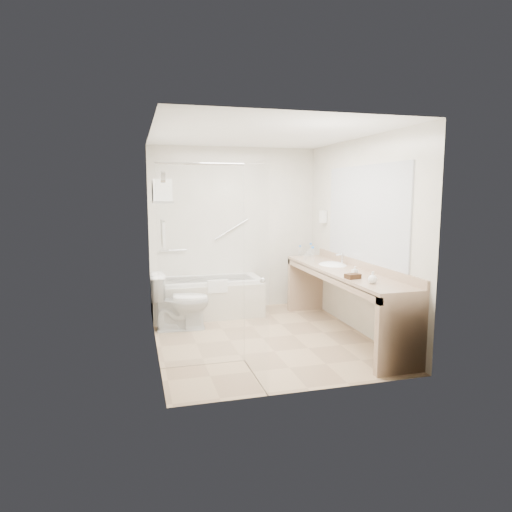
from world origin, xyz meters
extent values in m
plane|color=tan|center=(0.00, 0.00, 0.00)|extent=(3.20, 3.20, 0.00)
cube|color=white|center=(0.00, 0.00, 2.50)|extent=(2.60, 3.20, 0.10)
cube|color=beige|center=(0.00, 1.60, 1.25)|extent=(2.60, 0.10, 2.50)
cube|color=beige|center=(0.00, -1.60, 1.25)|extent=(2.60, 0.10, 2.50)
cube|color=beige|center=(-1.30, 0.00, 1.25)|extent=(0.10, 3.20, 2.50)
cube|color=beige|center=(1.30, 0.00, 1.25)|extent=(0.10, 3.20, 2.50)
cube|color=white|center=(-0.50, 1.25, 0.28)|extent=(1.60, 0.70, 0.55)
cube|color=beige|center=(-0.50, 0.89, 0.25)|extent=(1.60, 0.02, 0.50)
cube|color=white|center=(-0.40, 0.90, 0.50)|extent=(0.28, 0.06, 0.18)
cylinder|color=silver|center=(-0.95, 1.56, 0.95)|extent=(0.40, 0.03, 0.03)
cylinder|color=silver|center=(-0.05, 1.56, 1.25)|extent=(0.53, 0.03, 0.33)
cube|color=silver|center=(-0.85, -0.70, 1.05)|extent=(0.90, 0.01, 2.10)
cube|color=silver|center=(-0.40, -1.15, 1.05)|extent=(0.02, 0.90, 2.10)
cylinder|color=silver|center=(-0.85, -0.70, 2.10)|extent=(0.90, 0.02, 0.02)
sphere|color=silver|center=(-0.37, -1.30, 1.00)|extent=(0.05, 0.05, 0.05)
cylinder|color=silver|center=(-1.25, -1.15, 1.95)|extent=(0.04, 0.10, 0.10)
cube|color=silver|center=(-1.17, 0.35, 1.70)|extent=(0.24, 0.55, 0.02)
cylinder|color=silver|center=(-1.17, 0.35, 1.48)|extent=(0.02, 0.55, 0.02)
cube|color=white|center=(-1.17, 0.35, 1.32)|extent=(0.03, 0.42, 0.32)
cube|color=white|center=(-1.17, 0.35, 1.76)|extent=(0.22, 0.40, 0.08)
cube|color=white|center=(-1.17, 0.35, 1.84)|extent=(0.22, 0.40, 0.08)
cube|color=white|center=(-1.17, 0.35, 1.93)|extent=(0.22, 0.40, 0.08)
cube|color=tan|center=(1.02, -0.15, 0.82)|extent=(0.55, 2.70, 0.05)
cube|color=tan|center=(1.29, -0.15, 0.90)|extent=(0.03, 2.70, 0.10)
cube|color=tan|center=(0.77, -0.15, 0.77)|extent=(0.04, 2.70, 0.08)
cube|color=tan|center=(1.02, -1.46, 0.40)|extent=(0.55, 0.08, 0.80)
cube|color=tan|center=(1.02, 1.16, 0.40)|extent=(0.55, 0.08, 0.80)
ellipsoid|color=white|center=(1.05, 0.25, 0.82)|extent=(0.40, 0.52, 0.14)
cylinder|color=silver|center=(1.20, 0.25, 0.93)|extent=(0.03, 0.03, 0.14)
cube|color=silver|center=(1.29, -0.15, 1.55)|extent=(0.02, 2.00, 1.20)
cube|color=silver|center=(1.25, 1.05, 1.45)|extent=(0.08, 0.10, 0.18)
imported|color=white|center=(-0.95, 0.64, 0.38)|extent=(0.79, 0.47, 0.75)
cube|color=#402A16|center=(0.86, -0.72, 0.88)|extent=(0.18, 0.14, 0.05)
imported|color=silver|center=(0.93, -0.63, 0.88)|extent=(0.08, 0.13, 0.06)
imported|color=silver|center=(0.93, -1.03, 0.90)|extent=(0.12, 0.14, 0.10)
cylinder|color=silver|center=(1.08, 1.10, 0.94)|extent=(0.06, 0.06, 0.18)
cylinder|color=blue|center=(1.08, 1.10, 1.04)|extent=(0.03, 0.03, 0.03)
cylinder|color=silver|center=(0.88, 0.54, 0.95)|extent=(0.07, 0.07, 0.19)
cylinder|color=blue|center=(0.88, 0.54, 1.06)|extent=(0.04, 0.04, 0.03)
cylinder|color=silver|center=(0.91, 1.10, 0.92)|extent=(0.05, 0.05, 0.15)
cylinder|color=blue|center=(0.91, 1.10, 1.01)|extent=(0.03, 0.03, 0.02)
cylinder|color=silver|center=(0.86, 0.76, 0.89)|extent=(0.06, 0.06, 0.08)
cylinder|color=silver|center=(1.03, 1.05, 0.90)|extent=(0.10, 0.10, 0.10)
camera|label=1|loc=(-1.52, -5.32, 1.82)|focal=32.00mm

